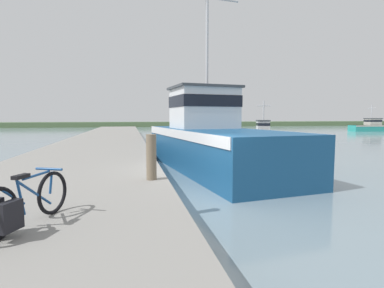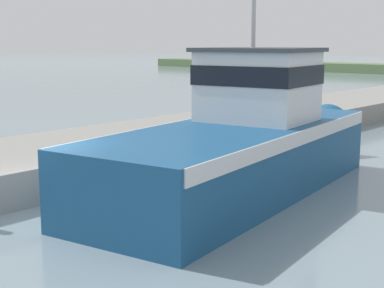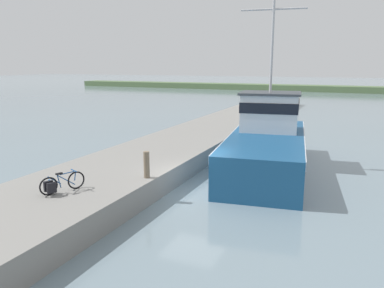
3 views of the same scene
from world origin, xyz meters
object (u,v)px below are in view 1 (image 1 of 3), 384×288
fishing_boat_main (210,139)px  boat_red_outer (263,133)px  boat_white_moored (370,126)px  bicycle_touring (20,205)px  mooring_post (151,157)px

fishing_boat_main → boat_red_outer: (10.03, 15.29, -0.61)m
fishing_boat_main → boat_white_moored: fishing_boat_main is taller
boat_white_moored → bicycle_touring: bearing=-42.8°
boat_red_outer → bicycle_touring: (-15.35, -25.29, 0.52)m
boat_red_outer → boat_white_moored: boat_white_moored is taller
boat_white_moored → bicycle_touring: 58.57m
boat_red_outer → mooring_post: boat_red_outer is taller
boat_red_outer → boat_white_moored: 31.00m
fishing_boat_main → bicycle_touring: (-5.33, -10.00, -0.09)m
mooring_post → fishing_boat_main: bearing=64.6°
fishing_boat_main → mooring_post: fishing_boat_main is taller
fishing_boat_main → boat_red_outer: bearing=48.8°
boat_red_outer → mooring_post: 26.11m
boat_red_outer → bicycle_touring: size_ratio=4.08×
boat_white_moored → mooring_post: 55.17m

